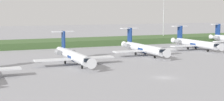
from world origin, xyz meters
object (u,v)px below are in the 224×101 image
regional_jet_third (73,56)px  antenna_mast (164,21)px  regional_jet_fourth (143,48)px  regional_jet_fifth (195,43)px

regional_jet_third → antenna_mast: (64.07, 55.49, 7.41)m
regional_jet_third → regional_jet_fourth: (27.85, 9.80, 0.00)m
regional_jet_fourth → regional_jet_fifth: size_ratio=1.00×
antenna_mast → regional_jet_third: bearing=-139.1°
regional_jet_fourth → regional_jet_third: bearing=-160.6°
regional_jet_fourth → regional_jet_fifth: same height
regional_jet_third → regional_jet_fifth: 57.46m
regional_jet_fourth → antenna_mast: antenna_mast is taller
regional_jet_fifth → regional_jet_fourth: bearing=-164.9°
regional_jet_fourth → regional_jet_fifth: 27.98m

